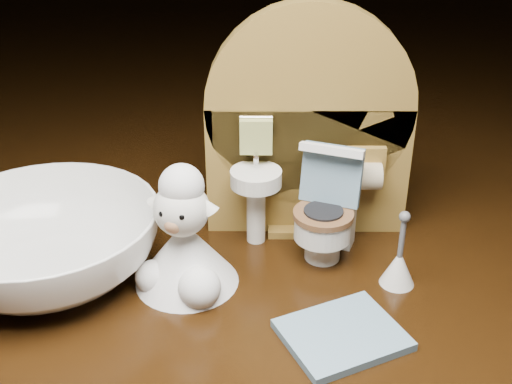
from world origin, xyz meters
TOP-DOWN VIEW (x-y plane):
  - backdrop_panel at (-0.00, 0.06)m, footprint 0.13×0.05m
  - toy_toilet at (0.01, 0.03)m, footprint 0.04×0.05m
  - bath_mat at (0.01, -0.05)m, footprint 0.07×0.07m
  - toilet_brush at (0.05, 0.00)m, footprint 0.02×0.02m
  - plush_lamb at (-0.07, -0.00)m, footprint 0.06×0.06m
  - ceramic_bowl at (-0.16, 0.01)m, footprint 0.16×0.16m

SIDE VIEW (x-z plane):
  - bath_mat at x=0.01m, z-range 0.00..0.00m
  - toilet_brush at x=0.05m, z-range -0.01..0.04m
  - ceramic_bowl at x=-0.16m, z-range 0.00..0.04m
  - toy_toilet at x=0.01m, z-range -0.01..0.06m
  - plush_lamb at x=-0.07m, z-range -0.01..0.07m
  - backdrop_panel at x=0.00m, z-range -0.01..0.14m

